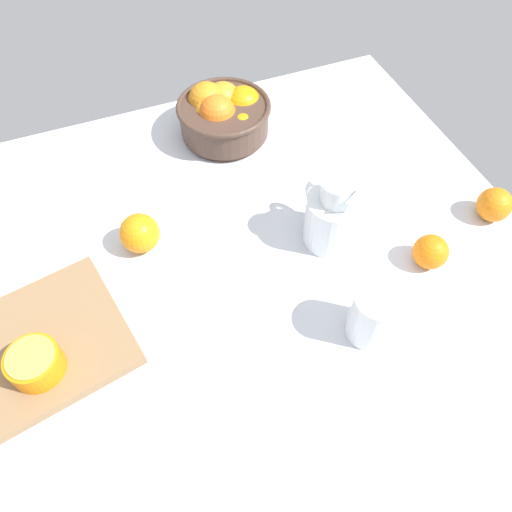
{
  "coord_description": "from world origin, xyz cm",
  "views": [
    {
      "loc": [
        -15.67,
        -50.82,
        78.42
      ],
      "look_at": [
        3.58,
        -2.22,
        7.02
      ],
      "focal_mm": 35.17,
      "sensor_mm": 36.0,
      "label": 1
    }
  ],
  "objects_px": {
    "fruit_bowl": "(224,115)",
    "juice_pitcher": "(332,219)",
    "loose_orange_1": "(494,205)",
    "loose_orange_4": "(431,252)",
    "cutting_board": "(31,350)",
    "orange_half_0": "(35,363)",
    "juice_glass": "(372,318)",
    "loose_orange_2": "(140,233)"
  },
  "relations": [
    {
      "from": "fruit_bowl",
      "to": "loose_orange_2",
      "type": "bearing_deg",
      "value": -135.87
    },
    {
      "from": "juice_pitcher",
      "to": "cutting_board",
      "type": "xyz_separation_m",
      "value": [
        -0.58,
        -0.04,
        -0.05
      ]
    },
    {
      "from": "cutting_board",
      "to": "loose_orange_1",
      "type": "distance_m",
      "value": 0.91
    },
    {
      "from": "juice_pitcher",
      "to": "orange_half_0",
      "type": "relative_size",
      "value": 1.87
    },
    {
      "from": "fruit_bowl",
      "to": "cutting_board",
      "type": "bearing_deg",
      "value": -140.29
    },
    {
      "from": "juice_glass",
      "to": "orange_half_0",
      "type": "height_order",
      "value": "juice_glass"
    },
    {
      "from": "juice_pitcher",
      "to": "loose_orange_2",
      "type": "distance_m",
      "value": 0.37
    },
    {
      "from": "loose_orange_4",
      "to": "loose_orange_2",
      "type": "bearing_deg",
      "value": 154.22
    },
    {
      "from": "loose_orange_4",
      "to": "loose_orange_1",
      "type": "bearing_deg",
      "value": 15.97
    },
    {
      "from": "juice_glass",
      "to": "loose_orange_2",
      "type": "distance_m",
      "value": 0.46
    },
    {
      "from": "loose_orange_2",
      "to": "loose_orange_4",
      "type": "height_order",
      "value": "loose_orange_2"
    },
    {
      "from": "fruit_bowl",
      "to": "orange_half_0",
      "type": "relative_size",
      "value": 2.45
    },
    {
      "from": "juice_pitcher",
      "to": "cutting_board",
      "type": "height_order",
      "value": "juice_pitcher"
    },
    {
      "from": "loose_orange_1",
      "to": "loose_orange_2",
      "type": "distance_m",
      "value": 0.71
    },
    {
      "from": "juice_glass",
      "to": "loose_orange_2",
      "type": "height_order",
      "value": "juice_glass"
    },
    {
      "from": "loose_orange_2",
      "to": "loose_orange_4",
      "type": "bearing_deg",
      "value": -25.78
    },
    {
      "from": "juice_pitcher",
      "to": "juice_glass",
      "type": "distance_m",
      "value": 0.21
    },
    {
      "from": "fruit_bowl",
      "to": "juice_pitcher",
      "type": "distance_m",
      "value": 0.38
    },
    {
      "from": "juice_pitcher",
      "to": "juice_glass",
      "type": "xyz_separation_m",
      "value": [
        -0.03,
        -0.21,
        -0.01
      ]
    },
    {
      "from": "juice_glass",
      "to": "loose_orange_2",
      "type": "relative_size",
      "value": 1.4
    },
    {
      "from": "juice_pitcher",
      "to": "loose_orange_4",
      "type": "bearing_deg",
      "value": -39.99
    },
    {
      "from": "orange_half_0",
      "to": "loose_orange_2",
      "type": "height_order",
      "value": "loose_orange_2"
    },
    {
      "from": "cutting_board",
      "to": "orange_half_0",
      "type": "relative_size",
      "value": 3.58
    },
    {
      "from": "fruit_bowl",
      "to": "loose_orange_1",
      "type": "distance_m",
      "value": 0.61
    },
    {
      "from": "fruit_bowl",
      "to": "loose_orange_4",
      "type": "xyz_separation_m",
      "value": [
        0.23,
        -0.49,
        -0.02
      ]
    },
    {
      "from": "juice_glass",
      "to": "cutting_board",
      "type": "bearing_deg",
      "value": 162.48
    },
    {
      "from": "juice_glass",
      "to": "fruit_bowl",
      "type": "bearing_deg",
      "value": 95.5
    },
    {
      "from": "cutting_board",
      "to": "loose_orange_2",
      "type": "xyz_separation_m",
      "value": [
        0.23,
        0.15,
        0.03
      ]
    },
    {
      "from": "fruit_bowl",
      "to": "orange_half_0",
      "type": "distance_m",
      "value": 0.66
    },
    {
      "from": "cutting_board",
      "to": "orange_half_0",
      "type": "height_order",
      "value": "orange_half_0"
    },
    {
      "from": "fruit_bowl",
      "to": "juice_pitcher",
      "type": "relative_size",
      "value": 1.31
    },
    {
      "from": "juice_pitcher",
      "to": "loose_orange_2",
      "type": "height_order",
      "value": "juice_pitcher"
    },
    {
      "from": "orange_half_0",
      "to": "loose_orange_4",
      "type": "height_order",
      "value": "same"
    },
    {
      "from": "juice_glass",
      "to": "loose_orange_4",
      "type": "bearing_deg",
      "value": 26.67
    },
    {
      "from": "fruit_bowl",
      "to": "juice_glass",
      "type": "relative_size",
      "value": 1.97
    },
    {
      "from": "fruit_bowl",
      "to": "juice_pitcher",
      "type": "xyz_separation_m",
      "value": [
        0.09,
        -0.37,
        0.0
      ]
    },
    {
      "from": "juice_glass",
      "to": "loose_orange_4",
      "type": "xyz_separation_m",
      "value": [
        0.18,
        0.09,
        -0.01
      ]
    },
    {
      "from": "juice_pitcher",
      "to": "loose_orange_2",
      "type": "xyz_separation_m",
      "value": [
        -0.35,
        0.12,
        -0.02
      ]
    },
    {
      "from": "loose_orange_1",
      "to": "loose_orange_2",
      "type": "relative_size",
      "value": 0.9
    },
    {
      "from": "juice_glass",
      "to": "loose_orange_4",
      "type": "distance_m",
      "value": 0.2
    },
    {
      "from": "loose_orange_1",
      "to": "loose_orange_4",
      "type": "bearing_deg",
      "value": -164.03
    },
    {
      "from": "fruit_bowl",
      "to": "loose_orange_2",
      "type": "xyz_separation_m",
      "value": [
        -0.26,
        -0.25,
        -0.02
      ]
    }
  ]
}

